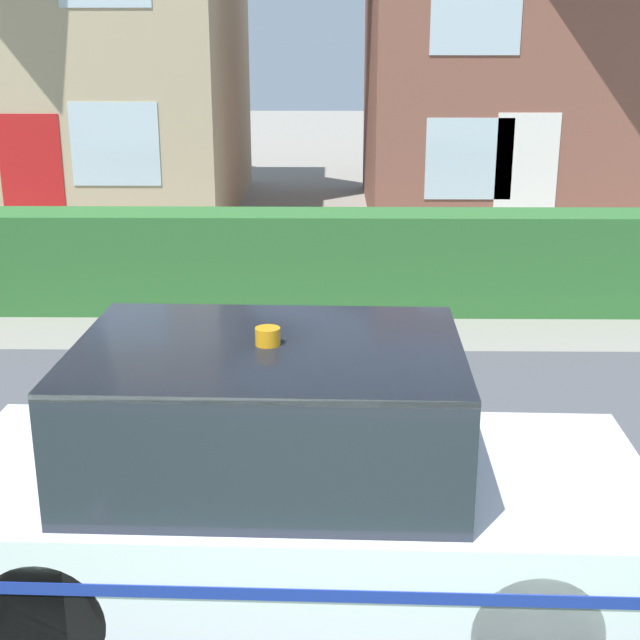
# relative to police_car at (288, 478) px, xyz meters

# --- Properties ---
(road_strip) EXTENTS (28.00, 5.91, 0.01)m
(road_strip) POSITION_rel_police_car_xyz_m (0.41, 1.39, -0.76)
(road_strip) COLOR #4C4C51
(road_strip) RESTS_ON ground
(garden_hedge) EXTENTS (11.91, 0.75, 1.22)m
(garden_hedge) POSITION_rel_police_car_xyz_m (0.06, 5.91, -0.15)
(garden_hedge) COLOR #2D662D
(garden_hedge) RESTS_ON ground
(police_car) EXTENTS (4.16, 1.85, 1.68)m
(police_car) POSITION_rel_police_car_xyz_m (0.00, 0.00, 0.00)
(police_car) COLOR black
(police_car) RESTS_ON road_strip
(house_left) EXTENTS (7.23, 7.03, 7.46)m
(house_left) POSITION_rel_police_car_xyz_m (-5.05, 12.77, 3.03)
(house_left) COLOR tan
(house_left) RESTS_ON ground
(house_right) EXTENTS (6.99, 6.08, 6.50)m
(house_right) POSITION_rel_police_car_xyz_m (4.30, 12.62, 2.55)
(house_right) COLOR brown
(house_right) RESTS_ON ground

